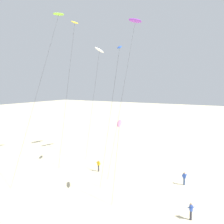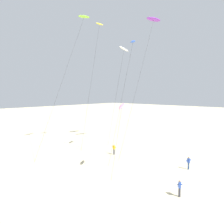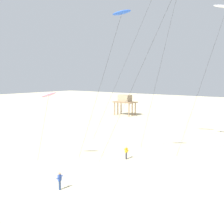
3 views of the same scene
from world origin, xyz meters
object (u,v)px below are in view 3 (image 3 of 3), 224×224
kite_blue (121,15)px  kite_flyer_middle (126,152)px  kite_flyer_nearest (60,181)px  stilt_house (125,100)px  kite_pink (49,95)px

kite_blue → kite_flyer_middle: 16.68m
kite_flyer_nearest → stilt_house: stilt_house is taller
kite_flyer_nearest → kite_flyer_middle: size_ratio=1.00×
kite_flyer_nearest → stilt_house: (-25.71, 46.19, 3.19)m
kite_flyer_middle → kite_flyer_nearest: bearing=-85.2°
kite_blue → kite_pink: bearing=-150.3°
kite_pink → stilt_house: bearing=114.0°
kite_pink → stilt_house: (-18.29, 41.08, -4.18)m
kite_pink → kite_flyer_middle: kite_pink is taller
kite_flyer_nearest → stilt_house: size_ratio=0.28×
kite_flyer_middle → kite_pink: bearing=-132.3°
kite_pink → kite_flyer_middle: bearing=47.7°
kite_blue → stilt_house: kite_blue is taller
kite_pink → kite_flyer_nearest: bearing=-34.6°
kite_flyer_nearest → kite_flyer_middle: 12.19m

